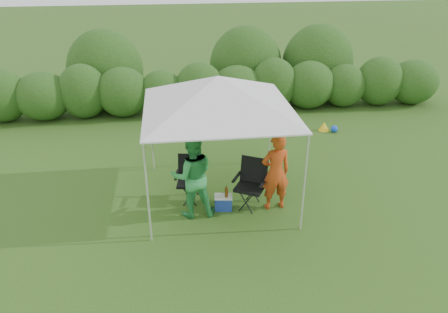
{
  "coord_description": "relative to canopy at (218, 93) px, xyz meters",
  "views": [
    {
      "loc": [
        -0.97,
        -8.06,
        5.27
      ],
      "look_at": [
        0.11,
        0.4,
        1.05
      ],
      "focal_mm": 35.0,
      "sensor_mm": 36.0,
      "label": 1
    }
  ],
  "objects": [
    {
      "name": "hedge",
      "position": [
        0.12,
        5.5,
        -1.64
      ],
      "size": [
        16.81,
        1.53,
        1.8
      ],
      "color": "#2B551A",
      "rests_on": "ground"
    },
    {
      "name": "lawn_toy",
      "position": [
        3.75,
        3.39,
        -2.33
      ],
      "size": [
        0.54,
        0.45,
        0.27
      ],
      "color": "yellow",
      "rests_on": "ground"
    },
    {
      "name": "chair_left",
      "position": [
        -0.63,
        -0.01,
        -1.88
      ],
      "size": [
        0.71,
        0.66,
        1.03
      ],
      "rotation": [
        0.0,
        0.0,
        -0.16
      ],
      "color": "black",
      "rests_on": "ground"
    },
    {
      "name": "ground",
      "position": [
        0.0,
        -0.5,
        -2.46
      ],
      "size": [
        70.0,
        70.0,
        0.0
      ],
      "primitive_type": "plane",
      "color": "#375E1D"
    },
    {
      "name": "bottle",
      "position": [
        0.1,
        -0.6,
        -2.0
      ],
      "size": [
        0.07,
        0.07,
        0.27
      ],
      "primitive_type": "cylinder",
      "color": "#592D0C",
      "rests_on": "cooler"
    },
    {
      "name": "woman",
      "position": [
        -0.62,
        -0.67,
        -1.53
      ],
      "size": [
        0.94,
        0.75,
        1.86
      ],
      "primitive_type": "imported",
      "rotation": [
        0.0,
        0.0,
        3.19
      ],
      "color": "green",
      "rests_on": "ground"
    },
    {
      "name": "cooler",
      "position": [
        0.04,
        -0.56,
        -2.3
      ],
      "size": [
        0.41,
        0.32,
        0.32
      ],
      "rotation": [
        0.0,
        0.0,
        -0.12
      ],
      "color": "#203A95",
      "rests_on": "ground"
    },
    {
      "name": "chair_right",
      "position": [
        0.67,
        -0.44,
        -1.85
      ],
      "size": [
        0.83,
        0.81,
        1.08
      ],
      "rotation": [
        0.0,
        0.0,
        -0.5
      ],
      "color": "black",
      "rests_on": "ground"
    },
    {
      "name": "canopy",
      "position": [
        0.0,
        0.0,
        0.0
      ],
      "size": [
        3.1,
        3.1,
        2.83
      ],
      "color": "silver",
      "rests_on": "ground"
    },
    {
      "name": "man",
      "position": [
        1.15,
        -0.63,
        -1.59
      ],
      "size": [
        0.68,
        0.49,
        1.74
      ],
      "primitive_type": "imported",
      "rotation": [
        0.0,
        0.0,
        3.26
      ],
      "color": "#C04115",
      "rests_on": "ground"
    }
  ]
}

